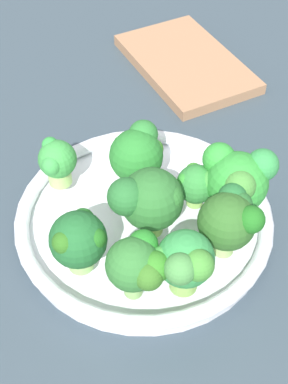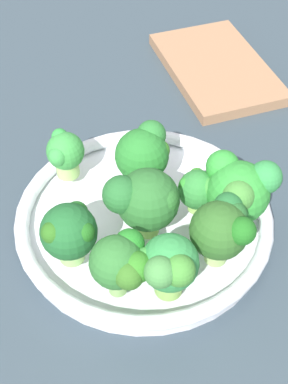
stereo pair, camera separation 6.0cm
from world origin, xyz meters
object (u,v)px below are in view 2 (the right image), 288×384
(broccoli_floret_7, at_px, (145,200))
(broccoli_floret_8, at_px, (122,263))
(broccoli_floret_3, at_px, (65,153))
(broccoli_floret_0, at_px, (198,189))
(broccoli_floret_6, at_px, (144,152))
(bowl, at_px, (144,220))
(broccoli_floret_5, at_px, (168,266))
(broccoli_floret_4, at_px, (69,232))
(cutting_board, at_px, (217,68))
(broccoli_floret_1, at_px, (239,189))
(broccoli_floret_2, at_px, (223,228))

(broccoli_floret_7, height_order, broccoli_floret_8, broccoli_floret_7)
(broccoli_floret_3, height_order, broccoli_floret_8, broccoli_floret_8)
(broccoli_floret_0, xyz_separation_m, broccoli_floret_6, (0.07, -0.00, 0.01))
(bowl, distance_m, broccoli_floret_5, 0.12)
(broccoli_floret_3, distance_m, broccoli_floret_7, 0.13)
(broccoli_floret_6, height_order, broccoli_floret_8, broccoli_floret_6)
(bowl, relative_size, broccoli_floret_4, 4.13)
(broccoli_floret_8, height_order, cutting_board, broccoli_floret_8)
(broccoli_floret_1, distance_m, broccoli_floret_8, 0.15)
(broccoli_floret_0, height_order, broccoli_floret_5, broccoli_floret_5)
(broccoli_floret_8, bearing_deg, broccoli_floret_5, -146.63)
(broccoli_floret_2, relative_size, broccoli_floret_4, 1.06)
(broccoli_floret_0, xyz_separation_m, broccoli_floret_2, (-0.05, 0.04, 0.01))
(bowl, bearing_deg, broccoli_floret_8, 115.85)
(broccoli_floret_2, height_order, broccoli_floret_3, broccoli_floret_2)
(bowl, xyz_separation_m, broccoli_floret_3, (0.11, 0.01, 0.05))
(broccoli_floret_4, bearing_deg, broccoli_floret_7, -118.51)
(broccoli_floret_3, height_order, cutting_board, broccoli_floret_3)
(bowl, xyz_separation_m, cutting_board, (0.10, -0.31, -0.01))
(broccoli_floret_5, relative_size, broccoli_floret_8, 1.04)
(broccoli_floret_5, distance_m, broccoli_floret_7, 0.08)
(broccoli_floret_4, xyz_separation_m, broccoli_floret_7, (-0.04, -0.07, 0.01))
(broccoli_floret_0, relative_size, broccoli_floret_2, 0.70)
(broccoli_floret_2, height_order, broccoli_floret_8, broccoli_floret_2)
(broccoli_floret_4, relative_size, broccoli_floret_7, 0.86)
(broccoli_floret_3, relative_size, broccoli_floret_7, 0.71)
(broccoli_floret_1, distance_m, broccoli_floret_7, 0.10)
(broccoli_floret_6, height_order, cutting_board, broccoli_floret_6)
(broccoli_floret_6, distance_m, broccoli_floret_8, 0.15)
(broccoli_floret_6, bearing_deg, cutting_board, -75.84)
(broccoli_floret_0, xyz_separation_m, broccoli_floret_8, (-0.00, 0.13, 0.01))
(broccoli_floret_1, bearing_deg, broccoli_floret_0, 20.26)
(bowl, height_order, cutting_board, bowl)
(broccoli_floret_0, relative_size, broccoli_floret_5, 0.71)
(broccoli_floret_3, bearing_deg, cutting_board, -91.70)
(broccoli_floret_8, bearing_deg, broccoli_floret_3, -29.85)
(broccoli_floret_4, bearing_deg, broccoli_floret_6, -86.20)
(broccoli_floret_8, distance_m, cutting_board, 0.43)
(broccoli_floret_6, bearing_deg, broccoli_floret_3, 30.33)
(broccoli_floret_0, xyz_separation_m, broccoli_floret_7, (0.03, 0.06, 0.02))
(broccoli_floret_3, bearing_deg, bowl, -175.93)
(broccoli_floret_1, height_order, broccoli_floret_4, broccoli_floret_1)
(broccoli_floret_2, distance_m, broccoli_floret_3, 0.20)
(bowl, height_order, broccoli_floret_5, broccoli_floret_5)
(broccoli_floret_1, height_order, broccoli_floret_3, broccoli_floret_1)
(broccoli_floret_7, bearing_deg, broccoli_floret_2, -167.00)
(bowl, bearing_deg, broccoli_floret_6, -52.85)
(broccoli_floret_5, bearing_deg, broccoli_floret_8, 33.37)
(broccoli_floret_4, relative_size, cutting_board, 0.32)
(cutting_board, bearing_deg, broccoli_floret_1, 125.13)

